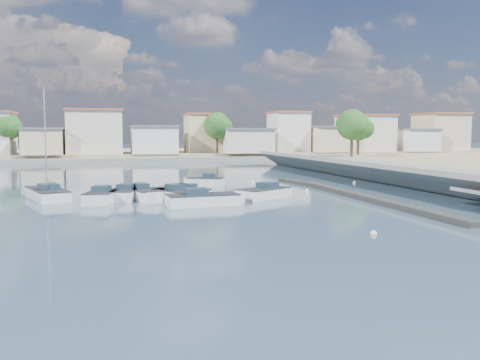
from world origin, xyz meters
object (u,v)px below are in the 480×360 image
at_px(motorboat_f, 204,182).
at_px(motorboat_a, 171,195).
at_px(motorboat_d, 261,194).
at_px(motorboat_e, 129,194).
at_px(motorboat_c, 179,195).
at_px(motorboat_h, 206,200).
at_px(motorboat_g, 144,195).
at_px(sailboat, 46,194).
at_px(motorboat_b, 104,196).

bearing_deg(motorboat_f, motorboat_a, -113.48).
height_order(motorboat_d, motorboat_e, same).
relative_size(motorboat_c, motorboat_h, 0.84).
xyz_separation_m(motorboat_d, motorboat_e, (-10.28, 2.44, 0.00)).
distance_m(motorboat_a, motorboat_g, 2.16).
bearing_deg(motorboat_g, sailboat, 160.34).
bearing_deg(motorboat_g, motorboat_h, -44.76).
xyz_separation_m(motorboat_a, motorboat_c, (0.58, -0.37, 0.00)).
xyz_separation_m(motorboat_a, motorboat_d, (7.02, -1.38, -0.00)).
bearing_deg(sailboat, motorboat_b, -30.54).
xyz_separation_m(motorboat_g, motorboat_h, (4.24, -4.21, -0.00)).
distance_m(motorboat_g, motorboat_h, 5.97).
bearing_deg(motorboat_d, motorboat_e, 166.68).
bearing_deg(motorboat_g, motorboat_b, 179.55).
xyz_separation_m(motorboat_e, motorboat_f, (7.65, 9.07, -0.00)).
relative_size(motorboat_b, motorboat_c, 1.10).
bearing_deg(motorboat_e, motorboat_a, -17.93).
relative_size(motorboat_a, motorboat_c, 1.16).
xyz_separation_m(motorboat_b, motorboat_c, (5.75, -0.49, 0.00)).
relative_size(motorboat_c, sailboat, 0.56).
height_order(motorboat_a, motorboat_f, same).
xyz_separation_m(motorboat_a, motorboat_f, (4.40, 10.12, -0.00)).
xyz_separation_m(motorboat_d, motorboat_f, (-2.63, 11.50, 0.00)).
xyz_separation_m(motorboat_f, sailboat, (-14.09, -7.33, 0.03)).
distance_m(motorboat_f, motorboat_h, 14.42).
bearing_deg(motorboat_b, motorboat_h, -30.25).
bearing_deg(motorboat_d, sailboat, 166.00).
distance_m(motorboat_d, motorboat_e, 10.57).
relative_size(motorboat_d, motorboat_f, 1.30).
xyz_separation_m(motorboat_c, motorboat_e, (-3.84, 1.42, -0.00)).
bearing_deg(motorboat_c, motorboat_a, 147.48).
distance_m(motorboat_c, motorboat_g, 2.78).
height_order(motorboat_a, motorboat_g, same).
bearing_deg(motorboat_h, motorboat_e, 135.96).
relative_size(motorboat_d, motorboat_h, 0.89).
bearing_deg(motorboat_d, motorboat_g, 170.85).
height_order(motorboat_b, motorboat_e, same).
xyz_separation_m(motorboat_b, motorboat_e, (1.92, 0.93, 0.00)).
bearing_deg(motorboat_h, motorboat_d, 28.87).
bearing_deg(sailboat, motorboat_a, -16.05).
height_order(motorboat_d, motorboat_f, same).
bearing_deg(motorboat_b, motorboat_c, -4.88).
height_order(motorboat_d, motorboat_g, same).
height_order(motorboat_a, motorboat_b, same).
bearing_deg(motorboat_a, motorboat_g, 177.39).
distance_m(motorboat_h, sailboat, 13.64).
distance_m(motorboat_c, sailboat, 10.75).
bearing_deg(motorboat_d, motorboat_a, 168.88).
distance_m(motorboat_d, sailboat, 17.23).
bearing_deg(motorboat_h, motorboat_g, 135.24).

